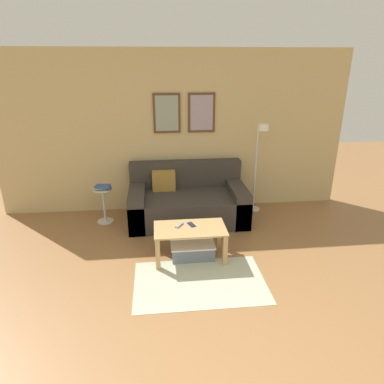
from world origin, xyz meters
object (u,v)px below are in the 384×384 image
Objects in this scene: couch at (187,202)px; storage_bin at (193,250)px; book_stack at (103,187)px; floor_lamp at (259,157)px; remote_control at (179,225)px; coffee_table at (190,234)px; cell_phone at (191,225)px; side_table at (104,202)px.

storage_bin is (-0.04, -1.14, -0.19)m from couch.
book_stack reaches higher than storage_bin.
floor_lamp is 9.88× the size of remote_control.
storage_bin is 1.75m from book_stack.
floor_lamp is 1.87m from remote_control.
coffee_table is 0.60× the size of floor_lamp.
floor_lamp is at bearing 5.39° from couch.
floor_lamp is 1.76m from cell_phone.
book_stack is 1.54m from remote_control.
couch is 1.09m from cell_phone.
storage_bin is 1.01× the size of side_table.
storage_bin is at bearing -42.82° from book_stack.
coffee_table is at bearing 2.19° from remote_control.
coffee_table is at bearing -44.12° from book_stack.
coffee_table is 5.95× the size of remote_control.
remote_control is 1.07× the size of cell_phone.
side_table is at bearing -177.83° from floor_lamp.
couch is 11.95× the size of remote_control.
side_table reaches higher than coffee_table.
couch reaches higher than book_stack.
side_table is 3.68× the size of remote_control.
cell_phone is (-0.01, 0.06, 0.33)m from storage_bin.
cell_phone is at bearing 98.73° from storage_bin.
storage_bin is at bearing 29.82° from coffee_table.
cell_phone is at bearing -41.66° from side_table.
book_stack is 1.82× the size of cell_phone.
coffee_table is 3.49× the size of book_stack.
remote_control is at bearing 161.96° from cell_phone.
book_stack is 1.70× the size of remote_control.
storage_bin is at bearing -102.07° from cell_phone.
book_stack reaches higher than remote_control.
book_stack is at bearing 117.70° from cell_phone.
side_table is 0.25m from book_stack.
book_stack is at bearing -177.49° from floor_lamp.
coffee_table is at bearing -150.18° from storage_bin.
storage_bin is 3.98× the size of cell_phone.
remote_control is (-1.34, -1.20, -0.51)m from floor_lamp.
coffee_table is (-0.07, -1.16, 0.05)m from couch.
floor_lamp is at bearing 2.51° from book_stack.
floor_lamp is (1.21, 1.27, 0.61)m from coffee_table.
remote_control is at bearing -45.54° from book_stack.
side_table is (-1.25, 1.16, 0.23)m from storage_bin.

